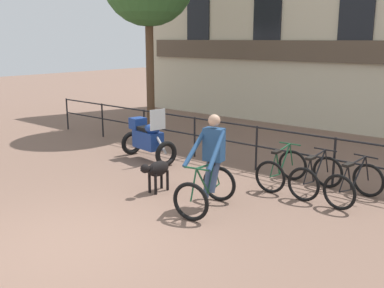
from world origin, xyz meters
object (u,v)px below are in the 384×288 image
at_px(parked_bicycle_mid_left, 316,177).
at_px(parked_bicycle_mid_right, 354,185).
at_px(parked_bicycle_near_lamp, 282,170).
at_px(dog, 157,170).
at_px(parked_motorcycle, 148,138).
at_px(cyclist_with_bike, 209,167).

distance_m(parked_bicycle_mid_left, parked_bicycle_mid_right, 0.76).
bearing_deg(parked_bicycle_mid_right, parked_bicycle_near_lamp, 8.12).
distance_m(dog, parked_bicycle_near_lamp, 2.60).
bearing_deg(parked_bicycle_near_lamp, dog, 44.94).
bearing_deg(parked_bicycle_near_lamp, parked_motorcycle, 1.84).
height_order(parked_motorcycle, parked_bicycle_mid_right, parked_motorcycle).
height_order(cyclist_with_bike, parked_motorcycle, cyclist_with_bike).
relative_size(parked_motorcycle, parked_bicycle_mid_right, 1.43).
distance_m(parked_motorcycle, parked_bicycle_near_lamp, 3.64).
distance_m(dog, parked_bicycle_mid_right, 3.78).
distance_m(parked_bicycle_near_lamp, parked_bicycle_mid_right, 1.52).
bearing_deg(parked_bicycle_mid_left, parked_bicycle_mid_right, -179.20).
bearing_deg(dog, cyclist_with_bike, -0.60).
xyz_separation_m(cyclist_with_bike, parked_motorcycle, (-3.23, 1.59, -0.20)).
height_order(dog, parked_bicycle_mid_right, parked_bicycle_mid_right).
relative_size(dog, parked_motorcycle, 0.54).
xyz_separation_m(cyclist_with_bike, parked_bicycle_mid_left, (1.14, 1.95, -0.41)).
relative_size(parked_bicycle_near_lamp, parked_bicycle_mid_left, 1.03).
bearing_deg(parked_bicycle_mid_right, dog, 39.21).
bearing_deg(parked_bicycle_near_lamp, parked_bicycle_mid_left, 176.24).
distance_m(dog, parked_motorcycle, 2.48).
bearing_deg(cyclist_with_bike, parked_bicycle_mid_right, 34.32).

